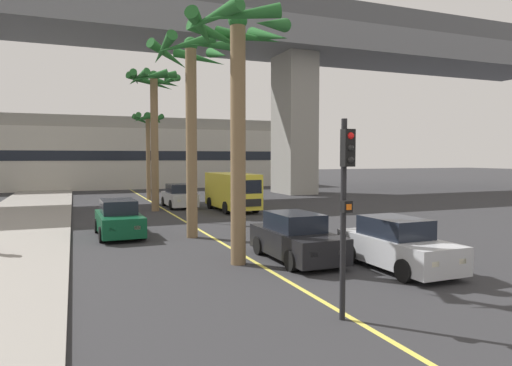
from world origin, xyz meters
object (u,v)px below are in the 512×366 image
car_queue_third (119,219)px  delivery_van (232,190)px  car_queue_second (179,197)px  car_queue_fourth (397,245)px  palm_tree_far_median (154,100)px  palm_tree_mid_median (148,130)px  palm_tree_farthest_median (238,69)px  traffic_light_median_far (194,170)px  car_queue_front (296,238)px  traffic_light_median_near (345,191)px  palm_tree_near_median (191,85)px

car_queue_third → delivery_van: (7.54, 7.03, 0.57)m
car_queue_third → car_queue_second: bearing=64.8°
car_queue_second → delivery_van: 4.28m
car_queue_fourth → palm_tree_far_median: size_ratio=0.47×
car_queue_fourth → delivery_van: delivery_van is taller
car_queue_third → palm_tree_mid_median: bearing=77.2°
palm_tree_farthest_median → traffic_light_median_far: bearing=84.2°
palm_tree_far_median → palm_tree_farthest_median: palm_tree_far_median is taller
traffic_light_median_far → palm_tree_far_median: palm_tree_far_median is taller
car_queue_third → palm_tree_mid_median: size_ratio=0.60×
palm_tree_far_median → palm_tree_farthest_median: size_ratio=1.10×
delivery_van → car_queue_fourth: bearing=-90.7°
car_queue_front → traffic_light_median_far: (-0.99, 9.76, 1.99)m
palm_tree_farthest_median → traffic_light_median_near: bearing=-86.4°
delivery_van → traffic_light_median_near: (-4.12, -19.44, 1.43)m
car_queue_second → palm_tree_near_median: 13.27m
palm_tree_mid_median → car_queue_fourth: bearing=-82.2°
traffic_light_median_far → palm_tree_near_median: (-1.17, -4.35, 3.68)m
car_queue_fourth → palm_tree_mid_median: 26.58m
traffic_light_median_near → traffic_light_median_far: bearing=87.7°
car_queue_front → palm_tree_far_median: palm_tree_far_median is taller
traffic_light_median_near → palm_tree_far_median: palm_tree_far_median is taller
car_queue_second → traffic_light_median_near: (-1.42, -22.70, 1.99)m
car_queue_second → car_queue_front: bearing=-89.4°
traffic_light_median_near → palm_tree_mid_median: palm_tree_mid_median is taller
traffic_light_median_far → traffic_light_median_near: bearing=-92.3°
palm_tree_farthest_median → car_queue_front: bearing=-5.2°
car_queue_front → palm_tree_near_median: size_ratio=0.49×
palm_tree_near_median → palm_tree_far_median: (0.12, 10.18, 0.55)m
delivery_van → car_queue_third: bearing=-137.0°
car_queue_second → palm_tree_farthest_median: palm_tree_farthest_median is taller
car_queue_front → traffic_light_median_near: 6.02m
car_queue_fourth → delivery_van: size_ratio=0.78×
car_queue_front → delivery_van: (2.51, 13.99, 0.57)m
palm_tree_mid_median → palm_tree_near_median: bearing=-92.9°
traffic_light_median_near → palm_tree_near_median: 11.49m
car_queue_third → traffic_light_median_far: 5.30m
car_queue_third → palm_tree_mid_median: (3.79, 16.72, 4.83)m
delivery_van → traffic_light_median_near: 19.92m
car_queue_front → car_queue_fourth: bearing=-43.7°
car_queue_third → palm_tree_near_median: 6.53m
car_queue_second → delivery_van: bearing=-50.4°
car_queue_front → car_queue_third: 8.58m
car_queue_fourth → traffic_light_median_far: traffic_light_median_far is taller
palm_tree_farthest_median → car_queue_fourth: bearing=-29.3°
car_queue_front → palm_tree_near_median: (-2.17, 5.42, 5.67)m
traffic_light_median_far → palm_tree_farthest_median: size_ratio=0.53×
palm_tree_near_median → palm_tree_farthest_median: palm_tree_near_median is taller
car_queue_second → palm_tree_near_median: (-1.98, -11.84, 5.67)m
car_queue_front → palm_tree_mid_median: palm_tree_mid_median is taller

